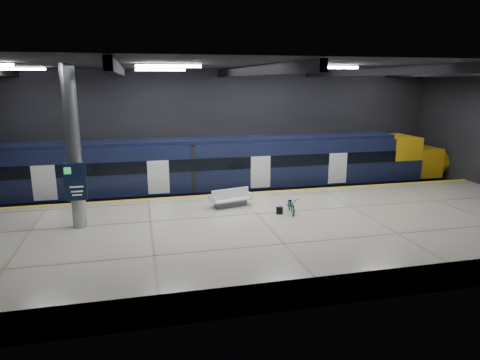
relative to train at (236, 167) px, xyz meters
name	(u,v)px	position (x,y,z in m)	size (l,w,h in m)	color
ground	(251,228)	(-0.45, -5.50, -2.06)	(30.00, 30.00, 0.00)	black
room_shell	(252,115)	(-0.45, -5.49, 3.66)	(30.10, 16.10, 8.05)	black
platform	(266,235)	(-0.45, -8.00, -1.51)	(30.00, 11.00, 1.10)	beige
safety_strip	(239,194)	(-0.45, -2.75, -0.95)	(30.00, 0.40, 0.01)	gold
rails	(229,199)	(-0.45, 0.00, -1.98)	(30.00, 1.52, 0.16)	gray
train	(236,167)	(0.00, 0.00, 0.00)	(29.40, 2.84, 3.79)	black
bench	(230,200)	(-1.43, -5.03, -0.63)	(2.24, 1.35, 0.92)	#595B60
bicycle	(291,205)	(1.19, -6.81, -0.56)	(0.53, 1.52, 0.80)	#99999E
pannier_bag	(279,210)	(0.59, -6.81, -0.78)	(0.30, 0.18, 0.35)	black
info_column	(74,150)	(-8.45, -6.52, 2.40)	(0.90, 0.78, 6.90)	#9EA0A5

